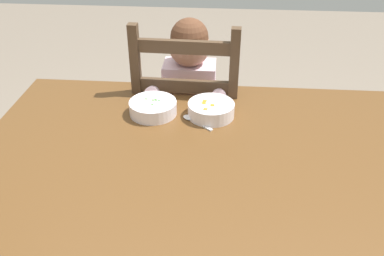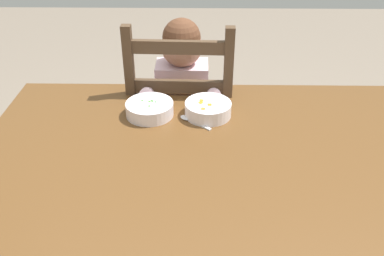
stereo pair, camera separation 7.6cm
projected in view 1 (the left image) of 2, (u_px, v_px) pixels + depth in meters
The scene contains 6 objects.
dining_table at pixel (206, 176), 1.38m from camera, with size 1.49×0.98×0.72m.
dining_chair at pixel (189, 128), 1.93m from camera, with size 0.43×0.43×1.00m.
child_figure at pixel (189, 95), 1.83m from camera, with size 0.32×0.31×0.97m.
bowl_of_peas at pixel (153, 107), 1.54m from camera, with size 0.17×0.17×0.05m.
bowl_of_carrots at pixel (211, 109), 1.53m from camera, with size 0.17×0.17×0.05m.
spoon at pixel (192, 120), 1.51m from camera, with size 0.12×0.11×0.01m.
Camera 1 is at (0.04, -1.09, 1.50)m, focal length 39.82 mm.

